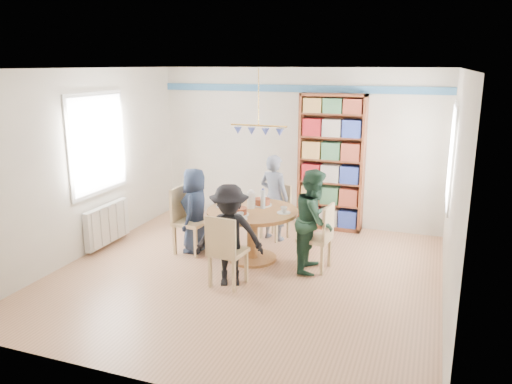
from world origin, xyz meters
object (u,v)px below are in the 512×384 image
at_px(radiator, 107,224).
at_px(chair_right, 320,234).
at_px(chair_near, 225,248).
at_px(person_right, 314,220).
at_px(bookshelf, 331,164).
at_px(chair_left, 186,217).
at_px(person_far, 274,198).
at_px(dining_table, 252,223).
at_px(person_left, 195,210).
at_px(chair_far, 277,209).
at_px(person_near, 230,235).

relative_size(radiator, chair_right, 1.08).
xyz_separation_m(chair_near, person_right, (0.91, 0.94, 0.18)).
xyz_separation_m(chair_near, bookshelf, (0.74, 2.80, 0.60)).
bearing_deg(chair_left, radiator, -171.52).
xyz_separation_m(chair_right, person_far, (-0.98, 0.97, 0.18)).
height_order(chair_left, chair_near, chair_left).
distance_m(dining_table, person_left, 0.93).
relative_size(person_left, bookshelf, 0.56).
relative_size(radiator, person_right, 0.71).
height_order(dining_table, chair_right, chair_right).
bearing_deg(chair_far, person_near, -90.72).
bearing_deg(chair_far, chair_right, -48.50).
bearing_deg(person_far, chair_right, 150.23).
height_order(chair_left, person_near, person_near).
relative_size(chair_right, bookshelf, 0.40).
distance_m(dining_table, bookshelf, 2.04).
relative_size(person_far, person_near, 1.05).
distance_m(person_left, person_near, 1.31).
relative_size(chair_right, person_right, 0.66).
height_order(dining_table, person_right, person_right).
height_order(chair_right, chair_far, chair_right).
bearing_deg(chair_right, person_right, -165.53).
xyz_separation_m(chair_far, chair_near, (-0.04, -2.03, 0.04)).
height_order(chair_right, person_far, person_far).
height_order(radiator, person_left, person_left).
height_order(person_right, bookshelf, bookshelf).
height_order(chair_far, person_right, person_right).
height_order(radiator, chair_right, chair_right).
distance_m(chair_far, person_left, 1.41).
height_order(chair_near, person_near, person_near).
bearing_deg(chair_near, person_left, 132.20).
xyz_separation_m(chair_left, person_far, (1.07, 0.98, 0.15)).
bearing_deg(chair_far, radiator, -151.61).
relative_size(chair_far, person_right, 0.62).
xyz_separation_m(chair_left, chair_far, (1.09, 1.09, -0.06)).
bearing_deg(person_left, person_right, 78.89).
distance_m(chair_left, person_right, 1.97).
bearing_deg(chair_far, person_far, -103.67).
height_order(dining_table, chair_left, chair_left).
relative_size(chair_far, person_left, 0.68).
xyz_separation_m(radiator, person_near, (2.34, -0.65, 0.31)).
xyz_separation_m(chair_near, person_left, (-0.93, 1.02, 0.12)).
bearing_deg(chair_left, person_far, 42.58).
bearing_deg(radiator, person_near, -15.58).
bearing_deg(radiator, chair_left, 8.48).
distance_m(person_right, person_far, 1.33).
xyz_separation_m(radiator, chair_far, (2.36, 1.28, 0.13)).
relative_size(radiator, dining_table, 0.77).
xyz_separation_m(chair_right, person_right, (-0.08, -0.02, 0.20)).
distance_m(radiator, dining_table, 2.34).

